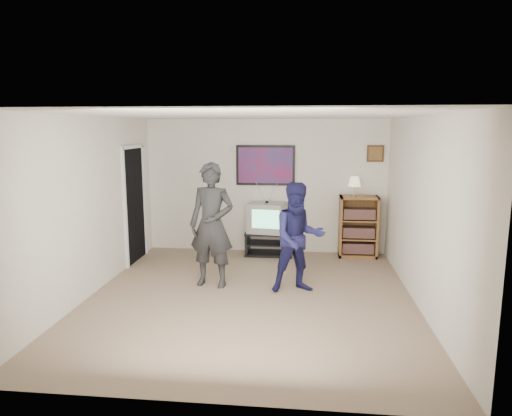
% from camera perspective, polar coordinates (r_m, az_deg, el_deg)
% --- Properties ---
extents(room_shell, '(4.51, 5.00, 2.51)m').
position_cam_1_polar(room_shell, '(6.48, -0.42, 0.33)').
color(room_shell, brown).
rests_on(room_shell, ground).
extents(media_stand, '(0.88, 0.50, 0.44)m').
position_cam_1_polar(media_stand, '(8.53, 1.66, -4.42)').
color(media_stand, black).
rests_on(media_stand, room_shell).
extents(crt_television, '(0.72, 0.63, 0.54)m').
position_cam_1_polar(crt_television, '(8.42, 1.36, -1.18)').
color(crt_television, '#969792').
rests_on(crt_television, media_stand).
extents(bookshelf, '(0.68, 0.39, 1.12)m').
position_cam_1_polar(bookshelf, '(8.53, 12.65, -2.29)').
color(bookshelf, brown).
rests_on(bookshelf, room_shell).
extents(table_lamp, '(0.22, 0.22, 0.36)m').
position_cam_1_polar(table_lamp, '(8.37, 12.20, 2.64)').
color(table_lamp, beige).
rests_on(table_lamp, bookshelf).
extents(person_tall, '(0.74, 0.54, 1.85)m').
position_cam_1_polar(person_tall, '(6.76, -5.55, -2.13)').
color(person_tall, '#242526').
rests_on(person_tall, room_shell).
extents(person_short, '(0.90, 0.78, 1.59)m').
position_cam_1_polar(person_short, '(6.53, 5.32, -3.73)').
color(person_short, '#191946').
rests_on(person_short, room_shell).
extents(controller_left, '(0.06, 0.12, 0.03)m').
position_cam_1_polar(controller_left, '(6.92, -5.64, 0.71)').
color(controller_left, white).
rests_on(controller_left, person_tall).
extents(controller_right, '(0.05, 0.12, 0.03)m').
position_cam_1_polar(controller_right, '(6.69, 5.87, -0.83)').
color(controller_right, white).
rests_on(controller_right, person_short).
extents(poster, '(1.10, 0.03, 0.75)m').
position_cam_1_polar(poster, '(8.54, 1.18, 5.36)').
color(poster, black).
rests_on(poster, room_shell).
extents(air_vent, '(0.28, 0.02, 0.14)m').
position_cam_1_polar(air_vent, '(8.59, -2.49, 7.38)').
color(air_vent, white).
rests_on(air_vent, room_shell).
extents(small_picture, '(0.30, 0.03, 0.30)m').
position_cam_1_polar(small_picture, '(8.59, 14.69, 6.60)').
color(small_picture, black).
rests_on(small_picture, room_shell).
extents(doorway, '(0.03, 0.85, 2.00)m').
position_cam_1_polar(doorway, '(8.27, -14.99, 0.32)').
color(doorway, black).
rests_on(doorway, room_shell).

